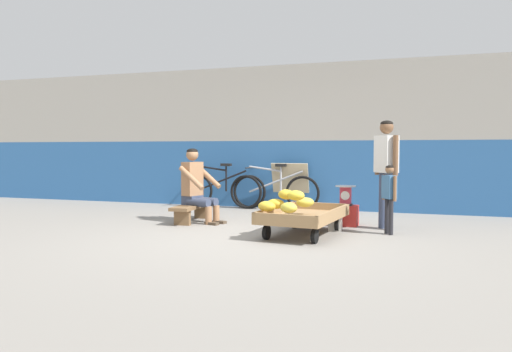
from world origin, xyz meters
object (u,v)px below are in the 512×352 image
(bicycle_far_left, at_px, (275,191))
(sign_board, at_px, (291,186))
(customer_adult, at_px, (386,162))
(customer_child, at_px, (389,192))
(low_bench, at_px, (193,209))
(weighing_scale, at_px, (346,195))
(plastic_crate, at_px, (345,215))
(bicycle_near_left, at_px, (221,189))
(banana_cart, at_px, (304,217))
(shopping_bag, at_px, (335,222))
(vendor_seated, at_px, (197,186))

(bicycle_far_left, bearing_deg, sign_board, 36.20)
(customer_adult, relative_size, customer_child, 1.67)
(low_bench, distance_m, bicycle_far_left, 2.08)
(weighing_scale, relative_size, customer_child, 0.33)
(plastic_crate, bearing_deg, customer_adult, -13.41)
(bicycle_near_left, relative_size, sign_board, 1.91)
(banana_cart, xyz_separation_m, sign_board, (-0.90, 2.75, 0.19))
(plastic_crate, xyz_separation_m, sign_board, (-1.29, 1.75, 0.28))
(sign_board, bearing_deg, shopping_bag, -61.43)
(plastic_crate, distance_m, weighing_scale, 0.30)
(sign_board, distance_m, shopping_bag, 2.59)
(low_bench, height_order, bicycle_far_left, bicycle_far_left)
(banana_cart, bearing_deg, bicycle_near_left, 131.52)
(low_bench, distance_m, sign_board, 2.35)
(low_bench, distance_m, vendor_seated, 0.38)
(bicycle_near_left, relative_size, customer_adult, 1.09)
(bicycle_near_left, xyz_separation_m, bicycle_far_left, (1.07, 0.06, 0.00))
(weighing_scale, xyz_separation_m, customer_adult, (0.58, -0.14, 0.50))
(plastic_crate, bearing_deg, bicycle_far_left, 134.48)
(customer_child, distance_m, shopping_bag, 0.85)
(bicycle_near_left, xyz_separation_m, sign_board, (1.32, 0.24, 0.08))
(weighing_scale, height_order, customer_adult, customer_adult)
(weighing_scale, relative_size, sign_board, 0.34)
(banana_cart, bearing_deg, vendor_seated, 161.32)
(low_bench, bearing_deg, sign_board, 63.94)
(customer_child, bearing_deg, shopping_bag, 174.59)
(weighing_scale, bearing_deg, shopping_bag, -97.12)
(banana_cart, xyz_separation_m, bicycle_near_left, (-2.22, 2.51, 0.11))
(vendor_seated, relative_size, plastic_crate, 3.17)
(plastic_crate, distance_m, bicycle_near_left, 3.03)
(weighing_scale, xyz_separation_m, customer_child, (0.66, -0.58, 0.11))
(plastic_crate, xyz_separation_m, customer_child, (0.66, -0.58, 0.42))
(shopping_bag, bearing_deg, sign_board, 118.57)
(banana_cart, bearing_deg, customer_child, 21.56)
(low_bench, xyz_separation_m, plastic_crate, (2.32, 0.35, -0.05))
(vendor_seated, height_order, customer_child, vendor_seated)
(plastic_crate, relative_size, sign_board, 0.41)
(plastic_crate, xyz_separation_m, bicycle_near_left, (-2.61, 1.51, 0.20))
(plastic_crate, xyz_separation_m, shopping_bag, (-0.06, -0.51, -0.03))
(low_bench, xyz_separation_m, vendor_seated, (0.08, -0.02, 0.37))
(customer_child, bearing_deg, vendor_seated, 175.93)
(weighing_scale, bearing_deg, bicycle_near_left, 149.93)
(plastic_crate, relative_size, bicycle_far_left, 0.22)
(low_bench, bearing_deg, customer_adult, 4.10)
(low_bench, height_order, bicycle_near_left, bicycle_near_left)
(bicycle_far_left, distance_m, shopping_bag, 2.56)
(customer_adult, xyz_separation_m, shopping_bag, (-0.65, -0.37, -0.83))
(bicycle_far_left, bearing_deg, plastic_crate, -45.52)
(plastic_crate, height_order, bicycle_far_left, bicycle_far_left)
(weighing_scale, distance_m, customer_child, 0.88)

